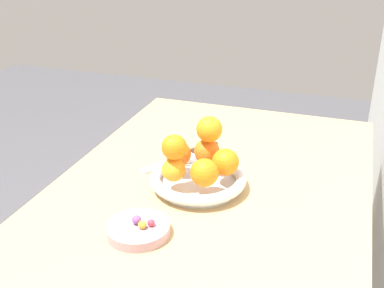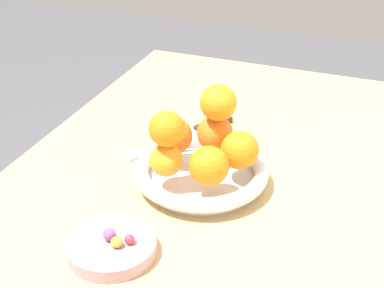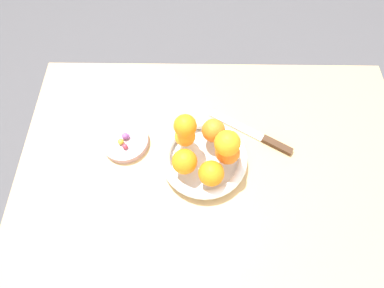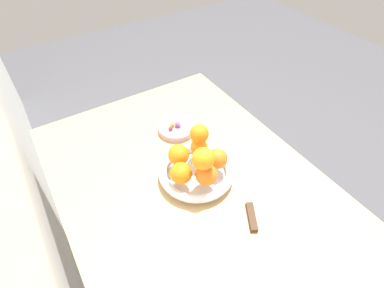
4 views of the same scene
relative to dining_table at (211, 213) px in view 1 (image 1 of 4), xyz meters
name	(u,v)px [view 1 (image 1 of 4)]	position (x,y,z in m)	size (l,w,h in m)	color
dining_table	(211,213)	(0.00, 0.00, 0.00)	(1.10, 0.76, 0.74)	tan
fruit_bowl	(198,180)	(0.03, -0.03, 0.11)	(0.24, 0.24, 0.04)	silver
candy_dish	(138,230)	(0.26, -0.08, 0.10)	(0.13, 0.13, 0.02)	#B28C99
orange_0	(174,170)	(0.09, -0.07, 0.16)	(0.06, 0.06, 0.06)	orange
orange_1	(204,173)	(0.08, 0.01, 0.16)	(0.07, 0.07, 0.07)	orange
orange_2	(225,162)	(0.02, 0.04, 0.16)	(0.07, 0.07, 0.07)	orange
orange_3	(207,151)	(-0.03, -0.02, 0.16)	(0.07, 0.07, 0.07)	orange
orange_4	(178,154)	(0.01, -0.09, 0.16)	(0.06, 0.06, 0.06)	orange
orange_5	(209,129)	(-0.02, -0.01, 0.23)	(0.06, 0.06, 0.06)	orange
orange_6	(174,147)	(0.08, -0.07, 0.21)	(0.06, 0.06, 0.06)	orange
candy_ball_0	(137,219)	(0.25, -0.09, 0.12)	(0.02, 0.02, 0.02)	#8C4C99
candy_ball_1	(137,220)	(0.25, -0.09, 0.12)	(0.02, 0.02, 0.02)	#8C4C99
candy_ball_2	(142,225)	(0.27, -0.07, 0.12)	(0.02, 0.02, 0.02)	gold
candy_ball_3	(151,223)	(0.25, -0.06, 0.12)	(0.02, 0.02, 0.02)	#C6384C
knife	(188,155)	(-0.12, -0.11, 0.09)	(0.23, 0.15, 0.01)	#3F2819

